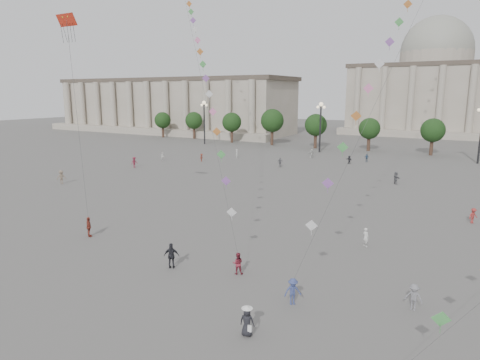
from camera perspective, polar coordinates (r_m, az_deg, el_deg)
The scene contains 26 objects.
ground at distance 27.00m, azimuth -10.91°, elevation -16.49°, with size 360.00×360.00×0.00m, color #555350.
hall_west at distance 144.08m, azimuth -9.27°, elevation 9.76°, with size 84.00×26.22×17.20m.
hall_central at distance 147.87m, azimuth 24.32°, elevation 11.20°, with size 48.30×34.30×35.50m.
tree_row at distance 97.37m, azimuth 20.66°, elevation 6.59°, with size 137.12×5.12×8.00m.
lamp_post_far_west at distance 106.99m, azimuth -4.80°, elevation 8.71°, with size 2.00×0.90×10.65m.
lamp_post_mid_west at distance 93.22m, azimuth 10.70°, elevation 8.14°, with size 2.00×0.90×10.65m.
person_crowd_0 at distance 82.66m, azimuth 16.53°, elevation 2.85°, with size 0.89×0.37×1.51m, color #304C6D.
person_crowd_1 at distance 81.96m, azimuth -10.27°, elevation 3.11°, with size 0.79×0.62×1.63m, color silver.
person_crowd_2 at distance 75.35m, azimuth -13.91°, elevation 2.31°, with size 1.20×0.69×1.86m, color maroon.
person_crowd_4 at distance 85.86m, azimuth 9.53°, elevation 3.55°, with size 1.60×0.51×1.72m, color silver.
person_crowd_6 at distance 28.00m, azimuth 22.15°, elevation -14.26°, with size 1.05×0.60×1.62m, color slate.
person_crowd_8 at distance 47.86m, azimuth 28.66°, elevation -4.20°, with size 0.99×0.57×1.53m, color #9E2E2B.
person_crowd_10 at distance 84.02m, azimuth -0.42°, elevation 3.55°, with size 0.64×0.42×1.76m, color white.
person_crowd_12 at distance 63.80m, azimuth 20.08°, elevation 0.27°, with size 1.63×0.52×1.76m, color #5E5F63.
person_crowd_13 at distance 37.35m, azimuth 16.41°, elevation -7.32°, with size 0.59×0.39×1.63m, color silver.
person_crowd_16 at distance 73.97m, azimuth 5.36°, elevation 2.37°, with size 0.98×0.41×1.68m, color slate.
person_crowd_17 at distance 80.06m, azimuth -5.14°, elevation 3.00°, with size 0.96×0.55×1.49m, color maroon.
person_crowd_18 at distance 79.55m, azimuth 14.35°, elevation 2.63°, with size 1.38×0.44×1.49m, color black.
person_crowd_19 at distance 64.96m, azimuth -22.71°, elevation 0.35°, with size 1.26×0.72×1.95m, color #7C6A55.
tourist_0 at distance 40.49m, azimuth -19.51°, elevation -5.91°, with size 1.06×0.44×1.81m, color maroon.
tourist_4 at distance 32.01m, azimuth -9.12°, elevation -9.94°, with size 1.11×0.46×1.90m, color black.
kite_flyer_0 at distance 30.73m, azimuth -0.31°, elevation -11.05°, with size 0.77×0.60×1.58m, color maroon.
kite_flyer_1 at distance 26.86m, azimuth 7.05°, elevation -14.53°, with size 1.07×0.61×1.66m, color navy.
hat_person at distance 23.64m, azimuth 0.95°, elevation -18.27°, with size 0.87×0.66×1.69m.
dragon_kite at distance 42.86m, azimuth -22.00°, elevation 18.06°, with size 2.75×1.27×18.01m.
kite_train_west at distance 60.87m, azimuth -6.78°, elevation 21.66°, with size 40.32×44.46×73.14m.
Camera 1 is at (15.94, -17.78, 12.61)m, focal length 32.00 mm.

